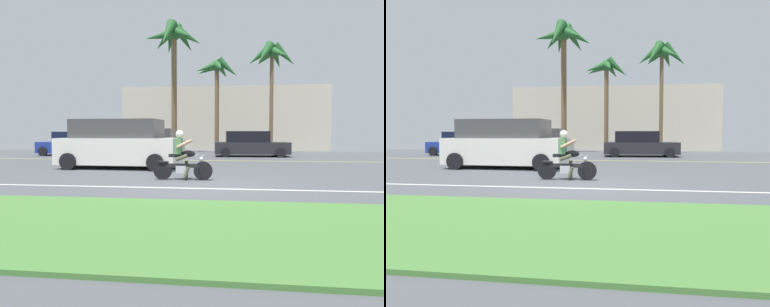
# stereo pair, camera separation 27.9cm
# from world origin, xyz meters

# --- Properties ---
(ground) EXTENTS (56.00, 30.00, 0.04)m
(ground) POSITION_xyz_m (0.00, 3.00, -0.02)
(ground) COLOR #4C4F54
(grass_median) EXTENTS (56.00, 3.80, 0.06)m
(grass_median) POSITION_xyz_m (0.00, -4.10, 0.03)
(grass_median) COLOR #477A38
(grass_median) RESTS_ON ground
(lane_line_near) EXTENTS (50.40, 0.12, 0.01)m
(lane_line_near) POSITION_xyz_m (0.00, -0.39, 0.00)
(lane_line_near) COLOR silver
(lane_line_near) RESTS_ON ground
(lane_line_far) EXTENTS (50.40, 0.12, 0.01)m
(lane_line_far) POSITION_xyz_m (0.00, 8.61, 0.00)
(lane_line_far) COLOR yellow
(lane_line_far) RESTS_ON ground
(motorcyclist) EXTENTS (1.77, 0.58, 1.48)m
(motorcyclist) POSITION_xyz_m (-0.64, 1.16, 0.62)
(motorcyclist) COLOR black
(motorcyclist) RESTS_ON ground
(suv_nearby) EXTENTS (4.93, 2.37, 1.93)m
(suv_nearby) POSITION_xyz_m (-3.68, 4.43, 0.94)
(suv_nearby) COLOR white
(suv_nearby) RESTS_ON ground
(parked_car_0) EXTENTS (3.80, 1.98, 1.47)m
(parked_car_0) POSITION_xyz_m (-9.26, 11.74, 0.69)
(parked_car_0) COLOR navy
(parked_car_0) RESTS_ON ground
(parked_car_1) EXTENTS (4.52, 1.90, 1.68)m
(parked_car_1) POSITION_xyz_m (-4.67, 13.42, 0.78)
(parked_car_1) COLOR beige
(parked_car_1) RESTS_ON ground
(parked_car_2) EXTENTS (4.42, 2.18, 1.50)m
(parked_car_2) POSITION_xyz_m (1.75, 12.06, 0.70)
(parked_car_2) COLOR #232328
(parked_car_2) RESTS_ON ground
(palm_tree_0) EXTENTS (4.11, 3.84, 9.07)m
(palm_tree_0) POSITION_xyz_m (-3.40, 15.24, 7.61)
(palm_tree_0) COLOR brown
(palm_tree_0) RESTS_ON ground
(palm_tree_1) EXTENTS (3.05, 3.14, 6.41)m
(palm_tree_1) POSITION_xyz_m (-0.39, 14.49, 5.32)
(palm_tree_1) COLOR brown
(palm_tree_1) RESTS_ON ground
(palm_tree_2) EXTENTS (3.41, 3.37, 7.37)m
(palm_tree_2) POSITION_xyz_m (3.19, 14.89, 6.25)
(palm_tree_2) COLOR brown
(palm_tree_2) RESTS_ON ground
(motorcyclist_distant) EXTENTS (1.32, 1.06, 1.35)m
(motorcyclist_distant) POSITION_xyz_m (-7.58, 9.00, 0.57)
(motorcyclist_distant) COLOR black
(motorcyclist_distant) RESTS_ON ground
(building_far) EXTENTS (16.52, 4.00, 5.13)m
(building_far) POSITION_xyz_m (-0.13, 21.00, 2.57)
(building_far) COLOR beige
(building_far) RESTS_ON ground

